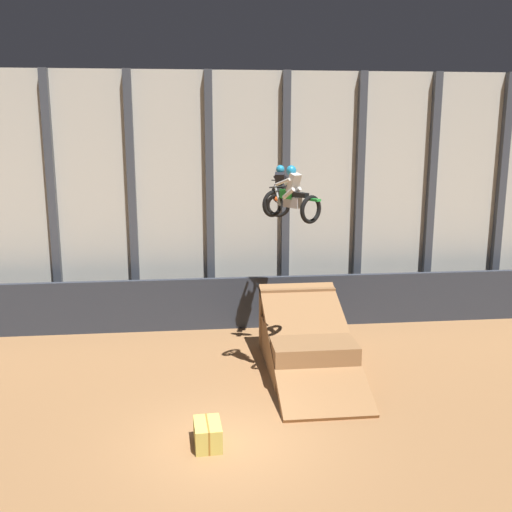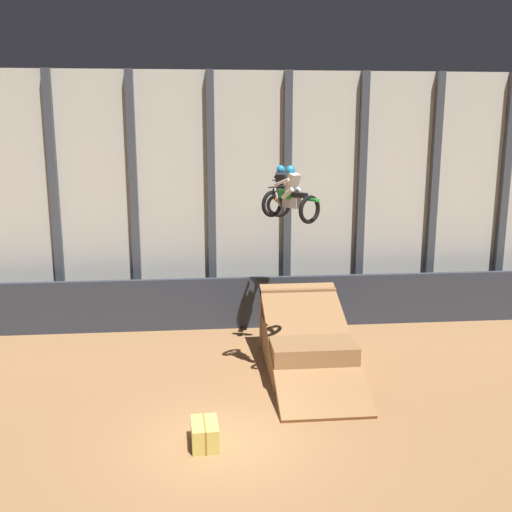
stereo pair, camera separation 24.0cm
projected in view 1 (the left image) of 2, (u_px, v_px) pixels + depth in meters
The scene contains 7 objects.
ground_plane at pixel (226, 444), 13.73m from camera, with size 60.00×60.00×0.00m, color #996B42.
arena_back_wall at pixel (210, 199), 21.76m from camera, with size 32.00×0.40×9.01m.
lower_barrier at pixel (213, 304), 21.24m from camera, with size 31.36×0.20×1.85m.
dirt_ramp at pixel (305, 342), 18.08m from camera, with size 2.42×5.37×2.20m.
rider_bike_left_air at pixel (292, 198), 15.58m from camera, with size 1.47×1.67×1.44m.
rider_bike_right_air at pixel (280, 192), 18.54m from camera, with size 1.09×1.86×1.55m.
hay_bale_trackside at pixel (208, 434), 13.58m from camera, with size 0.65×0.93×0.57m.
Camera 1 is at (-0.68, -12.47, 7.17)m, focal length 42.00 mm.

